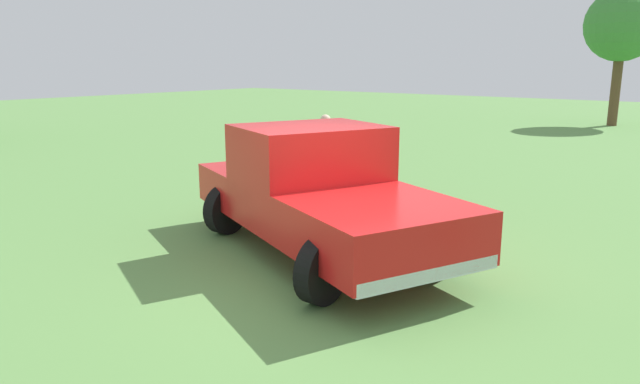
% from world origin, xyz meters
% --- Properties ---
extents(ground_plane, '(80.00, 80.00, 0.00)m').
position_xyz_m(ground_plane, '(0.00, 0.00, 0.00)').
color(ground_plane, '#5B8C47').
extents(pickup_truck, '(3.79, 5.33, 1.81)m').
position_xyz_m(pickup_truck, '(0.90, 0.97, 0.94)').
color(pickup_truck, black).
rests_on(pickup_truck, ground_plane).
extents(person_bystander, '(0.43, 0.43, 1.64)m').
position_xyz_m(person_bystander, '(4.12, 3.23, 0.92)').
color(person_bystander, '#7A6B51').
rests_on(person_bystander, ground_plane).
extents(tree_back_right, '(3.07, 3.07, 5.78)m').
position_xyz_m(tree_back_right, '(22.24, 1.31, 4.20)').
color(tree_back_right, brown).
rests_on(tree_back_right, ground_plane).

